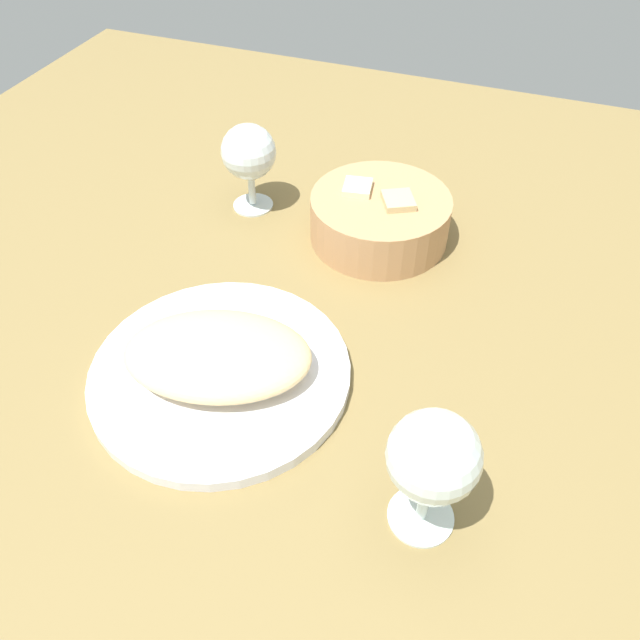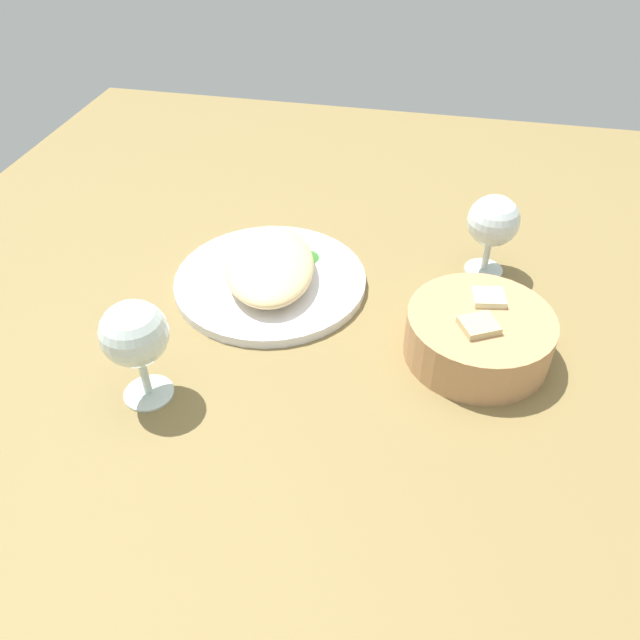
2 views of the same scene
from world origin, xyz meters
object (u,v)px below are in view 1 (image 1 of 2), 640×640
object	(u,v)px
plate	(221,373)
bread_basket	(380,217)
wine_glass_near	(433,460)
wine_glass_far	(249,155)

from	to	relation	value
plate	bread_basket	size ratio (longest dim) A/B	1.52
wine_glass_near	wine_glass_far	size ratio (longest dim) A/B	1.09
bread_basket	plate	bearing A→B (deg)	-106.50
wine_glass_near	plate	bearing A→B (deg)	160.50
wine_glass_near	wine_glass_far	xyz separation A→B (cm)	(-34.23, 38.99, -0.97)
wine_glass_far	bread_basket	bearing A→B (deg)	-2.58
bread_basket	wine_glass_near	distance (cm)	41.53
bread_basket	wine_glass_far	size ratio (longest dim) A/B	1.48
plate	wine_glass_far	distance (cm)	32.99
wine_glass_far	wine_glass_near	bearing A→B (deg)	-48.72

